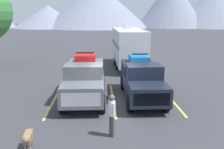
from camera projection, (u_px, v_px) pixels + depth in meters
ground_plane at (114, 105)px, 13.14m from camera, size 240.00×240.00×0.00m
pickup_truck_a at (85, 79)px, 13.77m from camera, size 2.24×5.25×2.56m
pickup_truck_b at (142, 79)px, 14.04m from camera, size 2.12×5.52×2.43m
lot_stripe_a at (54, 100)px, 13.82m from camera, size 0.12×5.50×0.01m
lot_stripe_b at (113, 99)px, 13.98m from camera, size 0.12×5.50×0.01m
lot_stripe_c at (170, 98)px, 14.14m from camera, size 0.12×5.50×0.01m
camper_trailer_a at (128, 46)px, 22.17m from camera, size 2.50×8.59×3.68m
person_a at (112, 113)px, 9.53m from camera, size 0.28×0.36×1.70m
dog at (27, 138)px, 8.59m from camera, size 0.34×0.99×0.73m
mountain_ridge at (114, 7)px, 92.93m from camera, size 151.62×44.43×17.88m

